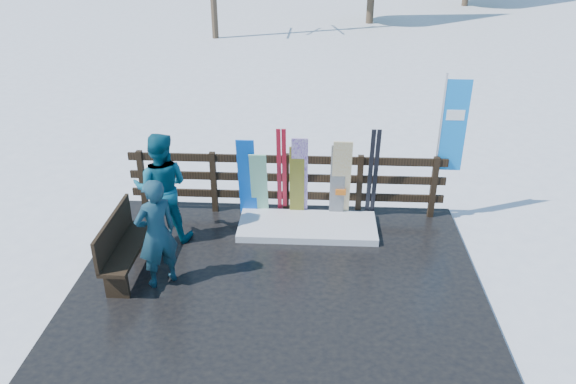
# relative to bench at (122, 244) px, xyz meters

# --- Properties ---
(ground) EXTENTS (700.00, 700.00, 0.00)m
(ground) POSITION_rel_bench_xyz_m (2.32, -0.16, -0.60)
(ground) COLOR white
(ground) RESTS_ON ground
(deck) EXTENTS (6.00, 5.00, 0.08)m
(deck) POSITION_rel_bench_xyz_m (2.32, -0.16, -0.56)
(deck) COLOR black
(deck) RESTS_ON ground
(fence) EXTENTS (5.60, 0.10, 1.15)m
(fence) POSITION_rel_bench_xyz_m (2.32, 2.04, 0.14)
(fence) COLOR black
(fence) RESTS_ON deck
(snow_patch) EXTENTS (2.36, 1.00, 0.12)m
(snow_patch) POSITION_rel_bench_xyz_m (2.72, 1.44, -0.46)
(snow_patch) COLOR white
(snow_patch) RESTS_ON deck
(bench) EXTENTS (0.41, 1.50, 0.97)m
(bench) POSITION_rel_bench_xyz_m (0.00, 0.00, 0.00)
(bench) COLOR black
(bench) RESTS_ON deck
(snowboard_0) EXTENTS (0.31, 0.29, 1.54)m
(snowboard_0) POSITION_rel_bench_xyz_m (1.65, 1.82, 0.25)
(snowboard_0) COLOR blue
(snowboard_0) RESTS_ON deck
(snowboard_1) EXTENTS (0.29, 0.35, 1.29)m
(snowboard_1) POSITION_rel_bench_xyz_m (1.86, 1.82, 0.13)
(snowboard_1) COLOR white
(snowboard_1) RESTS_ON deck
(snowboard_2) EXTENTS (0.26, 0.27, 1.43)m
(snowboard_2) POSITION_rel_bench_xyz_m (2.52, 1.82, 0.20)
(snowboard_2) COLOR gold
(snowboard_2) RESTS_ON deck
(snowboard_3) EXTENTS (0.28, 0.36, 1.60)m
(snowboard_3) POSITION_rel_bench_xyz_m (2.57, 1.82, 0.28)
(snowboard_3) COLOR white
(snowboard_3) RESTS_ON deck
(snowboard_4) EXTENTS (0.26, 0.22, 1.46)m
(snowboard_4) POSITION_rel_bench_xyz_m (3.22, 1.82, 0.21)
(snowboard_4) COLOR black
(snowboard_4) RESTS_ON deck
(snowboard_5) EXTENTS (0.32, 0.32, 1.55)m
(snowboard_5) POSITION_rel_bench_xyz_m (3.28, 1.82, 0.26)
(snowboard_5) COLOR white
(snowboard_5) RESTS_ON deck
(ski_pair_a) EXTENTS (0.16, 0.29, 1.72)m
(ski_pair_a) POSITION_rel_bench_xyz_m (2.25, 1.89, 0.34)
(ski_pair_a) COLOR #B51627
(ski_pair_a) RESTS_ON deck
(ski_pair_b) EXTENTS (0.17, 0.27, 1.74)m
(ski_pair_b) POSITION_rel_bench_xyz_m (3.83, 1.89, 0.35)
(ski_pair_b) COLOR black
(ski_pair_b) RESTS_ON deck
(rental_flag) EXTENTS (0.45, 0.04, 2.60)m
(rental_flag) POSITION_rel_bench_xyz_m (5.09, 2.09, 1.09)
(rental_flag) COLOR silver
(rental_flag) RESTS_ON deck
(person_front) EXTENTS (0.73, 0.70, 1.68)m
(person_front) POSITION_rel_bench_xyz_m (0.61, -0.21, 0.32)
(person_front) COLOR #194B52
(person_front) RESTS_ON deck
(person_back) EXTENTS (0.94, 0.75, 1.86)m
(person_back) POSITION_rel_bench_xyz_m (0.36, 1.05, 0.42)
(person_back) COLOR #0C5069
(person_back) RESTS_ON deck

